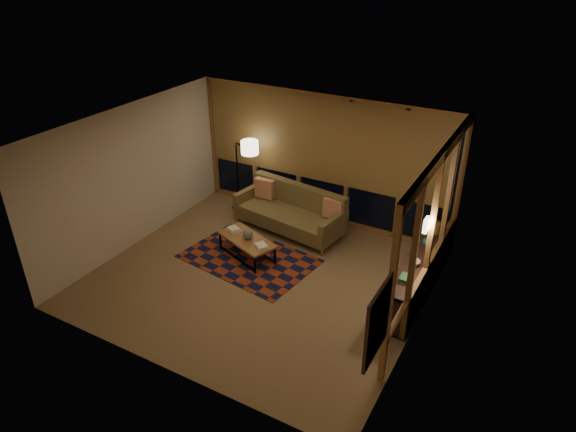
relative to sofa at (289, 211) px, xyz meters
The scene contains 21 objects.
floor 1.76m from the sofa, 78.13° to the right, with size 5.50×5.00×0.01m, color #9F8254.
ceiling 2.82m from the sofa, 78.13° to the right, with size 5.50×5.00×0.01m, color #EDDFC8.
walls 1.92m from the sofa, 78.13° to the right, with size 5.51×5.01×2.70m.
window_wall_back 1.23m from the sofa, 65.54° to the left, with size 5.30×0.16×2.60m, color #A05E37, non-canonical shape.
window_wall_right 3.33m from the sofa, 19.32° to the right, with size 0.16×3.70×2.60m, color #A05E37, non-canonical shape.
wall_art 4.76m from the sofa, 48.94° to the right, with size 0.06×0.74×0.94m, color red, non-canonical shape.
wall_sconce 3.39m from the sofa, 22.20° to the right, with size 0.12×0.18×0.22m, color #FFEDC1, non-canonical shape.
sofa is the anchor object (origin of this frame).
pillow_left 0.80m from the sofa, 160.31° to the left, with size 0.41×0.14×0.41m, color #B13309, non-canonical shape.
pillow_right 0.92m from the sofa, ahead, with size 0.39×0.13×0.39m, color #B13309, non-canonical shape.
area_rug 1.35m from the sofa, 96.85° to the right, with size 2.35×1.57×0.01m, color maroon.
coffee_table 1.26m from the sofa, 100.45° to the right, with size 1.19×0.54×0.40m, color #A05E37, non-canonical shape.
book_stack_a 1.26m from the sofa, 117.36° to the right, with size 0.26×0.21×0.08m, color white, non-canonical shape.
book_stack_b 1.36m from the sofa, 82.73° to the right, with size 0.25×0.20×0.05m, color white, non-canonical shape.
ceramic_pot 1.23m from the sofa, 99.26° to the right, with size 0.19×0.19×0.19m, color #232229.
floor_lamp 1.55m from the sofa, 166.29° to the left, with size 0.55×0.36×1.66m, color black, non-canonical shape.
bookshelf 2.92m from the sofa, 13.12° to the right, with size 0.40×2.74×0.69m, color black, non-canonical shape.
basket 2.84m from the sofa, ahead, with size 0.23×0.23×0.17m, color olive.
teal_bowl 2.88m from the sofa, ahead, with size 0.14×0.14×0.14m, color #177666.
vase 3.04m from the sofa, 19.99° to the right, with size 0.18×0.18×0.18m, color #B7A88D.
shelf_book_stack 3.22m from the sofa, 27.82° to the right, with size 0.15×0.21×0.06m, color white, non-canonical shape.
Camera 1 is at (4.01, -6.27, 5.24)m, focal length 32.00 mm.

